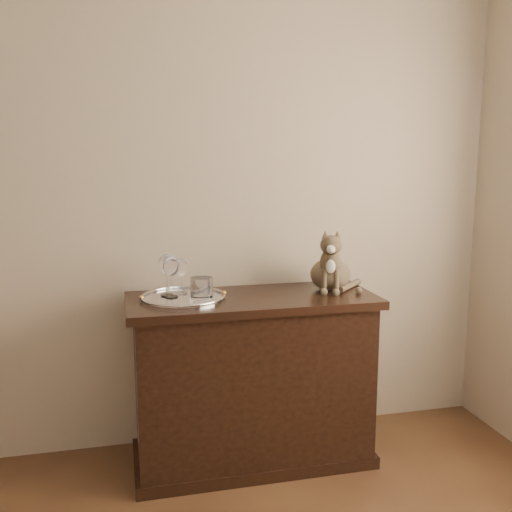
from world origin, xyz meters
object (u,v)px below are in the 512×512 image
Objects in this scene: wine_glass_a at (166,275)px; wine_glass_b at (181,277)px; tray at (184,298)px; cat at (331,259)px; tumbler_a at (200,288)px; tumbler_c at (204,287)px; sideboard at (252,380)px; wine_glass_d at (171,277)px.

wine_glass_a reaches higher than wine_glass_b.
tray is 0.76m from cat.
tumbler_c is at bearing 45.69° from tumbler_a.
tumbler_c reaches higher than tray.
tumbler_a is (0.07, -0.04, 0.05)m from tray.
tray is at bearing -156.77° from cat.
wine_glass_a is 1.19× the size of wine_glass_b.
cat is (0.68, 0.07, 0.10)m from tumbler_a.
tumbler_a is (-0.26, -0.01, 0.48)m from sideboard.
tumbler_c reaches higher than sideboard.
tumbler_a is 1.05× the size of tumbler_c.
cat reaches higher than wine_glass_a.
cat reaches higher than wine_glass_b.
wine_glass_b is at bearing 134.80° from tumbler_c.
sideboard is at bearing 3.25° from tumbler_a.
tumbler_a reaches higher than sideboard.
wine_glass_a is at bearing 158.21° from tumbler_c.
tray is 0.11m from tumbler_c.
wine_glass_d is 0.62× the size of cat.
tray is 1.27× the size of cat.
wine_glass_a is (-0.40, 0.08, 0.53)m from sideboard.
wine_glass_b is 1.78× the size of tumbler_c.
tray is 0.12m from wine_glass_b.
wine_glass_d is (-0.05, -0.06, 0.01)m from wine_glass_b.
wine_glass_d is (-0.38, 0.05, 0.53)m from sideboard.
tumbler_a is at bearing -134.31° from tumbler_c.
wine_glass_b is (-0.33, 0.10, 0.52)m from sideboard.
cat is at bearing 5.94° from tumbler_a.
tray is at bearing -89.82° from wine_glass_b.
wine_glass_d is at bearing -56.84° from wine_glass_a.
cat is at bearing 4.08° from tumbler_c.
wine_glass_b reaches higher than tumbler_c.
tumbler_c is 0.66m from cat.
tray is 2.36× the size of wine_glass_b.
cat is at bearing -1.44° from wine_glass_a.
wine_glass_d reaches higher than wine_glass_b.
cat is at bearing 7.56° from sideboard.
wine_glass_a is 0.64× the size of cat.
wine_glass_a reaches higher than tray.
sideboard is 0.55m from tumbler_a.
tray reaches higher than sideboard.
wine_glass_b is (0.07, 0.03, -0.02)m from wine_glass_a.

